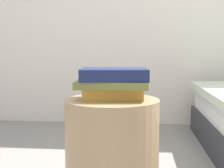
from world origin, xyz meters
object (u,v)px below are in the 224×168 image
side_table (112,164)px  book_olive (113,84)px  book_ochre (112,93)px  book_navy (114,75)px

side_table → book_olive: size_ratio=1.89×
book_olive → book_ochre: bearing=100.7°
book_ochre → book_olive: bearing=-85.5°
side_table → book_navy: (0.01, 0.01, 0.38)m
book_olive → side_table: bearing=120.6°
book_navy → side_table: bearing=-148.1°
book_olive → book_navy: book_navy is taller
book_ochre → book_navy: (0.01, -0.00, 0.08)m
book_olive → book_navy: 0.04m
side_table → book_navy: book_navy is taller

